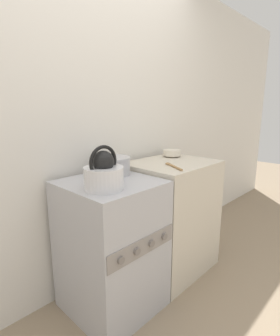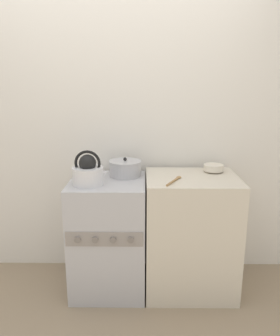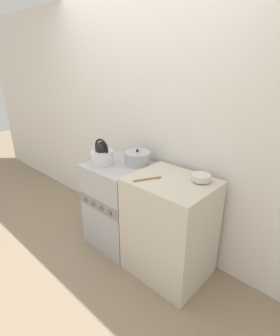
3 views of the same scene
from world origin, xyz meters
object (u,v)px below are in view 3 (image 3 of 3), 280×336
object	(u,v)px
stove	(120,204)
cooking_pot	(137,158)
kettle	(102,155)
enamel_bowl	(201,177)

from	to	relation	value
stove	cooking_pot	xyz separation A→B (m)	(0.13, 0.13, 0.51)
kettle	enamel_bowl	world-z (taller)	kettle
enamel_bowl	kettle	bearing A→B (deg)	-165.82
enamel_bowl	stove	bearing A→B (deg)	-170.54
stove	kettle	size ratio (longest dim) A/B	3.26
enamel_bowl	cooking_pot	bearing A→B (deg)	-179.17
kettle	enamel_bowl	distance (m)	0.99
stove	kettle	distance (m)	0.57
stove	kettle	bearing A→B (deg)	-140.57
cooking_pot	stove	bearing A→B (deg)	-135.08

